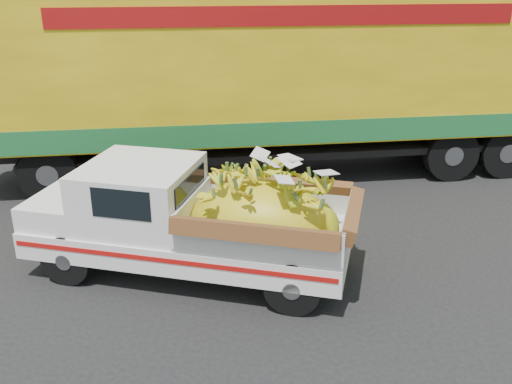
{
  "coord_description": "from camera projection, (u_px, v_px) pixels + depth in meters",
  "views": [
    {
      "loc": [
        0.39,
        -7.5,
        4.16
      ],
      "look_at": [
        -0.08,
        0.17,
        1.11
      ],
      "focal_mm": 40.0,
      "sensor_mm": 36.0,
      "label": 1
    }
  ],
  "objects": [
    {
      "name": "ground",
      "position": [
        261.0,
        265.0,
        8.52
      ],
      "size": [
        100.0,
        100.0,
        0.0
      ],
      "primitive_type": "plane",
      "color": "black",
      "rests_on": "ground"
    },
    {
      "name": "curb",
      "position": [
        274.0,
        137.0,
        14.66
      ],
      "size": [
        60.0,
        0.25,
        0.15
      ],
      "primitive_type": "cube",
      "color": "gray",
      "rests_on": "ground"
    },
    {
      "name": "sidewalk",
      "position": [
        277.0,
        117.0,
        16.61
      ],
      "size": [
        60.0,
        4.0,
        0.14
      ],
      "primitive_type": "cube",
      "color": "gray",
      "rests_on": "ground"
    },
    {
      "name": "building_left",
      "position": [
        71.0,
        13.0,
        21.64
      ],
      "size": [
        18.0,
        6.0,
        5.0
      ],
      "primitive_type": "cube",
      "color": "gray",
      "rests_on": "ground"
    },
    {
      "name": "pickup_truck",
      "position": [
        212.0,
        220.0,
        7.97
      ],
      "size": [
        4.76,
        2.43,
        1.59
      ],
      "rotation": [
        0.0,
        0.0,
        -0.18
      ],
      "color": "black",
      "rests_on": "ground"
    },
    {
      "name": "semi_trailer",
      "position": [
        278.0,
        74.0,
        11.63
      ],
      "size": [
        12.09,
        4.88,
        3.8
      ],
      "rotation": [
        0.0,
        0.0,
        0.21
      ],
      "color": "black",
      "rests_on": "ground"
    }
  ]
}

